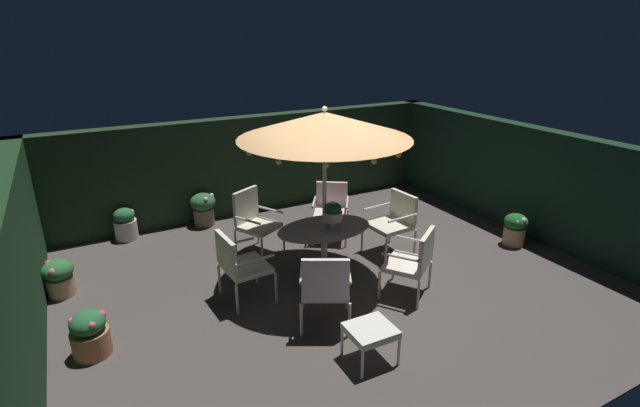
# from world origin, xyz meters

# --- Properties ---
(ground_plane) EXTENTS (7.98, 6.72, 0.02)m
(ground_plane) POSITION_xyz_m (0.00, 0.00, -0.01)
(ground_plane) COLOR #48413D
(hedge_backdrop_rear) EXTENTS (7.98, 0.30, 1.86)m
(hedge_backdrop_rear) POSITION_xyz_m (0.00, 3.21, 0.93)
(hedge_backdrop_rear) COLOR #1D311D
(hedge_backdrop_rear) RESTS_ON ground_plane
(hedge_backdrop_left) EXTENTS (0.30, 6.72, 1.86)m
(hedge_backdrop_left) POSITION_xyz_m (-3.84, 0.00, 0.93)
(hedge_backdrop_left) COLOR #17331A
(hedge_backdrop_left) RESTS_ON ground_plane
(hedge_backdrop_right) EXTENTS (0.30, 6.72, 1.86)m
(hedge_backdrop_right) POSITION_xyz_m (3.84, 0.00, 0.93)
(hedge_backdrop_right) COLOR black
(hedge_backdrop_right) RESTS_ON ground_plane
(patio_dining_table) EXTENTS (1.41, 0.94, 0.75)m
(patio_dining_table) POSITION_xyz_m (-0.07, 0.21, 0.55)
(patio_dining_table) COLOR silver
(patio_dining_table) RESTS_ON ground_plane
(patio_umbrella) EXTENTS (2.35, 2.35, 2.47)m
(patio_umbrella) POSITION_xyz_m (-0.07, 0.21, 2.21)
(patio_umbrella) COLOR silver
(patio_umbrella) RESTS_ON ground_plane
(centerpiece_planter) EXTENTS (0.27, 0.27, 0.40)m
(centerpiece_planter) POSITION_xyz_m (0.03, 0.14, 0.98)
(centerpiece_planter) COLOR beige
(centerpiece_planter) RESTS_ON patio_dining_table
(patio_chair_north) EXTENTS (0.83, 0.85, 0.94)m
(patio_chair_north) POSITION_xyz_m (0.67, 1.31, 0.55)
(patio_chair_north) COLOR silver
(patio_chair_north) RESTS_ON ground_plane
(patio_chair_northeast) EXTENTS (0.78, 0.78, 1.04)m
(patio_chair_northeast) POSITION_xyz_m (-0.70, 1.39, 0.58)
(patio_chair_northeast) COLOR silver
(patio_chair_northeast) RESTS_ON ground_plane
(patio_chair_east) EXTENTS (0.63, 0.68, 0.96)m
(patio_chair_east) POSITION_xyz_m (-1.39, 0.12, 0.56)
(patio_chair_east) COLOR silver
(patio_chair_east) RESTS_ON ground_plane
(patio_chair_southeast) EXTENTS (0.80, 0.80, 1.01)m
(patio_chair_southeast) POSITION_xyz_m (-0.70, -0.97, 0.58)
(patio_chair_southeast) COLOR beige
(patio_chair_southeast) RESTS_ON ground_plane
(patio_chair_south) EXTENTS (0.83, 0.81, 0.96)m
(patio_chair_south) POSITION_xyz_m (0.70, -0.88, 0.55)
(patio_chair_south) COLOR silver
(patio_chair_south) RESTS_ON ground_plane
(patio_chair_southwest) EXTENTS (0.68, 0.68, 0.98)m
(patio_chair_southwest) POSITION_xyz_m (1.26, 0.31, 0.58)
(patio_chair_southwest) COLOR silver
(patio_chair_southwest) RESTS_ON ground_plane
(ottoman_footrest) EXTENTS (0.50, 0.46, 0.43)m
(ottoman_footrest) POSITION_xyz_m (-0.57, -1.73, 0.37)
(ottoman_footrest) COLOR silver
(ottoman_footrest) RESTS_ON ground_plane
(potted_plant_left_far) EXTENTS (0.46, 0.46, 0.61)m
(potted_plant_left_far) POSITION_xyz_m (-1.12, 2.88, 0.34)
(potted_plant_left_far) COLOR #82644B
(potted_plant_left_far) RESTS_ON ground_plane
(potted_plant_left_near) EXTENTS (0.38, 0.38, 0.56)m
(potted_plant_left_near) POSITION_xyz_m (-2.47, 2.90, 0.27)
(potted_plant_left_near) COLOR beige
(potted_plant_left_near) RESTS_ON ground_plane
(potted_plant_back_left) EXTENTS (0.41, 0.41, 0.54)m
(potted_plant_back_left) POSITION_xyz_m (-3.23, -0.17, 0.27)
(potted_plant_back_left) COLOR #A96846
(potted_plant_back_left) RESTS_ON ground_plane
(potted_plant_back_right) EXTENTS (0.40, 0.40, 0.52)m
(potted_plant_back_right) POSITION_xyz_m (-3.50, 1.39, 0.27)
(potted_plant_back_right) COLOR tan
(potted_plant_back_right) RESTS_ON ground_plane
(potted_plant_right_far) EXTENTS (0.38, 0.38, 0.54)m
(potted_plant_right_far) POSITION_xyz_m (3.22, -0.42, 0.29)
(potted_plant_right_far) COLOR tan
(potted_plant_right_far) RESTS_ON ground_plane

